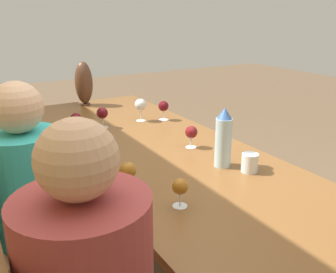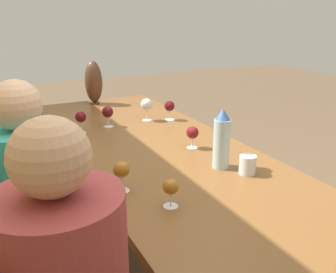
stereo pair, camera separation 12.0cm
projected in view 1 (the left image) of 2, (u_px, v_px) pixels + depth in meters
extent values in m
cube|color=brown|center=(178.00, 164.00, 1.95)|extent=(3.11, 0.94, 0.04)
cylinder|color=brown|center=(129.00, 141.00, 3.44)|extent=(0.07, 0.07, 0.72)
cylinder|color=brown|center=(47.00, 156.00, 3.09)|extent=(0.07, 0.07, 0.72)
cylinder|color=#ADCCD6|center=(223.00, 143.00, 1.84)|extent=(0.08, 0.08, 0.25)
cone|color=#33599E|center=(225.00, 113.00, 1.79)|extent=(0.07, 0.07, 0.05)
cylinder|color=silver|center=(250.00, 163.00, 1.79)|extent=(0.08, 0.08, 0.09)
cylinder|color=#4C2D1E|center=(85.00, 104.00, 3.09)|extent=(0.08, 0.08, 0.01)
ellipsoid|color=#4C2D1E|center=(84.00, 83.00, 3.03)|extent=(0.14, 0.14, 0.34)
cylinder|color=silver|center=(191.00, 147.00, 2.13)|extent=(0.06, 0.06, 0.00)
cylinder|color=silver|center=(191.00, 142.00, 2.12)|extent=(0.01, 0.01, 0.06)
sphere|color=maroon|center=(191.00, 132.00, 2.10)|extent=(0.07, 0.07, 0.07)
cylinder|color=silver|center=(141.00, 121.00, 2.64)|extent=(0.07, 0.07, 0.00)
cylinder|color=silver|center=(141.00, 115.00, 2.63)|extent=(0.01, 0.01, 0.08)
sphere|color=silver|center=(141.00, 105.00, 2.61)|extent=(0.08, 0.08, 0.08)
cylinder|color=silver|center=(180.00, 206.00, 1.49)|extent=(0.06, 0.06, 0.00)
cylinder|color=silver|center=(180.00, 199.00, 1.48)|extent=(0.01, 0.01, 0.06)
sphere|color=#995B19|center=(180.00, 186.00, 1.46)|extent=(0.06, 0.06, 0.06)
cylinder|color=silver|center=(164.00, 120.00, 2.66)|extent=(0.07, 0.07, 0.00)
cylinder|color=silver|center=(163.00, 115.00, 2.65)|extent=(0.01, 0.01, 0.07)
sphere|color=#510C14|center=(163.00, 106.00, 2.63)|extent=(0.07, 0.07, 0.07)
cylinder|color=silver|center=(103.00, 128.00, 2.48)|extent=(0.07, 0.07, 0.00)
cylinder|color=silver|center=(103.00, 123.00, 2.47)|extent=(0.01, 0.01, 0.07)
sphere|color=#510C14|center=(102.00, 113.00, 2.45)|extent=(0.08, 0.08, 0.08)
cylinder|color=silver|center=(77.00, 135.00, 2.34)|extent=(0.06, 0.06, 0.00)
cylinder|color=silver|center=(77.00, 129.00, 2.33)|extent=(0.01, 0.01, 0.07)
sphere|color=#510C14|center=(76.00, 118.00, 2.31)|extent=(0.07, 0.07, 0.07)
cylinder|color=silver|center=(129.00, 192.00, 1.60)|extent=(0.06, 0.06, 0.00)
cylinder|color=silver|center=(128.00, 184.00, 1.59)|extent=(0.01, 0.01, 0.07)
sphere|color=#995B19|center=(128.00, 170.00, 1.57)|extent=(0.07, 0.07, 0.07)
cube|color=brown|center=(34.00, 238.00, 1.82)|extent=(0.44, 0.44, 0.04)
cylinder|color=brown|center=(66.00, 247.00, 2.14)|extent=(0.04, 0.04, 0.43)
sphere|color=tan|center=(77.00, 160.00, 0.88)|extent=(0.20, 0.20, 0.20)
cube|color=#2D2D38|center=(51.00, 271.00, 1.91)|extent=(0.26, 0.19, 0.47)
cylinder|color=#33B7BC|center=(27.00, 186.00, 1.73)|extent=(0.35, 0.35, 0.52)
sphere|color=#D6A884|center=(17.00, 107.00, 1.61)|extent=(0.23, 0.23, 0.23)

